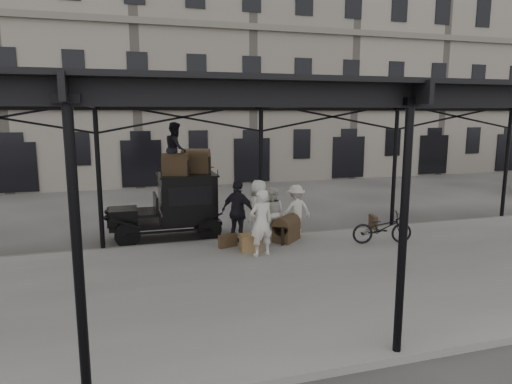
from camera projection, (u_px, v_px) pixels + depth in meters
ground at (281, 258)px, 13.33m from camera, size 120.00×120.00×0.00m
platform at (308, 279)px, 11.43m from camera, size 28.00×8.00×0.15m
canopy at (308, 95)px, 10.92m from camera, size 22.50×9.00×4.74m
building_frontage at (186, 68)px, 29.11m from camera, size 64.00×8.00×14.00m
taxi at (178, 203)px, 15.24m from camera, size 3.65×1.55×2.18m
porter_left at (261, 223)px, 12.92m from camera, size 0.77×0.58×1.91m
porter_midleft at (272, 213)px, 14.76m from camera, size 1.00×0.92×1.67m
porter_centre at (259, 209)px, 14.80m from camera, size 1.10×1.07×1.90m
porter_official at (238, 212)px, 14.05m from camera, size 1.16×1.20×2.02m
porter_right at (296, 210)px, 15.19m from camera, size 1.14×0.72×1.68m
bicycle at (382, 228)px, 14.21m from camera, size 1.97×1.03×0.99m
porter_roof at (176, 149)px, 14.83m from camera, size 0.77×0.92×1.71m
steamer_trunk_roof_near at (175, 166)px, 14.77m from camera, size 0.92×0.69×0.60m
steamer_trunk_roof_far at (196, 163)px, 15.40m from camera, size 1.06×0.85×0.68m
steamer_trunk_platform at (286, 230)px, 14.52m from camera, size 1.07×1.05×0.68m
wicker_hamper at (251, 243)px, 13.46m from camera, size 0.62×0.48×0.50m
suitcase_upright at (373, 222)px, 16.13m from camera, size 0.29×0.62×0.45m
suitcase_flat at (228, 241)px, 13.82m from camera, size 0.62×0.31×0.40m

